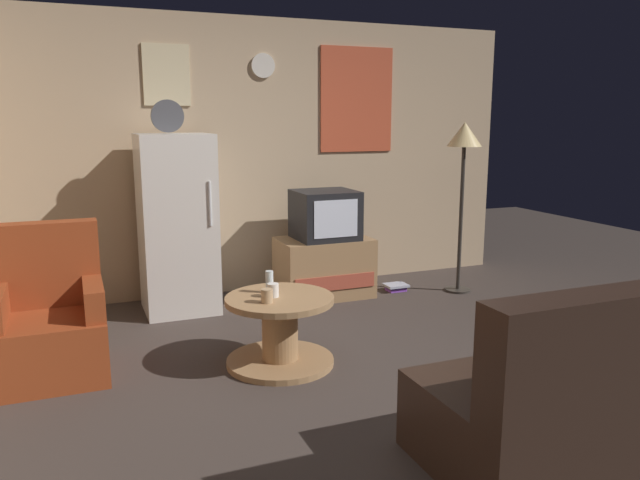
# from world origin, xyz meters

# --- Properties ---
(ground_plane) EXTENTS (12.00, 12.00, 0.00)m
(ground_plane) POSITION_xyz_m (0.00, 0.00, 0.00)
(ground_plane) COLOR #3D332D
(wall_with_art) EXTENTS (5.20, 0.12, 2.53)m
(wall_with_art) POSITION_xyz_m (0.01, 2.45, 1.27)
(wall_with_art) COLOR tan
(wall_with_art) RESTS_ON ground_plane
(fridge) EXTENTS (0.60, 0.62, 1.77)m
(fridge) POSITION_xyz_m (-0.85, 2.00, 0.75)
(fridge) COLOR silver
(fridge) RESTS_ON ground_plane
(tv_stand) EXTENTS (0.84, 0.53, 0.54)m
(tv_stand) POSITION_xyz_m (0.46, 1.92, 0.27)
(tv_stand) COLOR #9E754C
(tv_stand) RESTS_ON ground_plane
(crt_tv) EXTENTS (0.54, 0.51, 0.44)m
(crt_tv) POSITION_xyz_m (0.47, 1.92, 0.76)
(crt_tv) COLOR black
(crt_tv) RESTS_ON tv_stand
(standing_lamp) EXTENTS (0.32, 0.32, 1.59)m
(standing_lamp) POSITION_xyz_m (1.71, 1.60, 1.36)
(standing_lamp) COLOR #332D28
(standing_lamp) RESTS_ON ground_plane
(coffee_table) EXTENTS (0.72, 0.72, 0.47)m
(coffee_table) POSITION_xyz_m (-0.43, 0.53, 0.24)
(coffee_table) COLOR #9E754C
(coffee_table) RESTS_ON ground_plane
(wine_glass) EXTENTS (0.05, 0.05, 0.15)m
(wine_glass) POSITION_xyz_m (-0.46, 0.64, 0.55)
(wine_glass) COLOR silver
(wine_glass) RESTS_ON coffee_table
(mug_ceramic_white) EXTENTS (0.08, 0.08, 0.09)m
(mug_ceramic_white) POSITION_xyz_m (-0.47, 0.54, 0.52)
(mug_ceramic_white) COLOR silver
(mug_ceramic_white) RESTS_ON coffee_table
(mug_ceramic_tan) EXTENTS (0.08, 0.08, 0.09)m
(mug_ceramic_tan) POSITION_xyz_m (-0.54, 0.43, 0.52)
(mug_ceramic_tan) COLOR tan
(mug_ceramic_tan) RESTS_ON coffee_table
(armchair) EXTENTS (0.68, 0.68, 0.96)m
(armchair) POSITION_xyz_m (-1.85, 0.94, 0.34)
(armchair) COLOR maroon
(armchair) RESTS_ON ground_plane
(couch) EXTENTS (1.70, 0.80, 0.92)m
(couch) POSITION_xyz_m (0.65, -1.14, 0.31)
(couch) COLOR black
(couch) RESTS_ON ground_plane
(book_stack) EXTENTS (0.21, 0.17, 0.07)m
(book_stack) POSITION_xyz_m (1.16, 1.82, 0.04)
(book_stack) COLOR purple
(book_stack) RESTS_ON ground_plane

